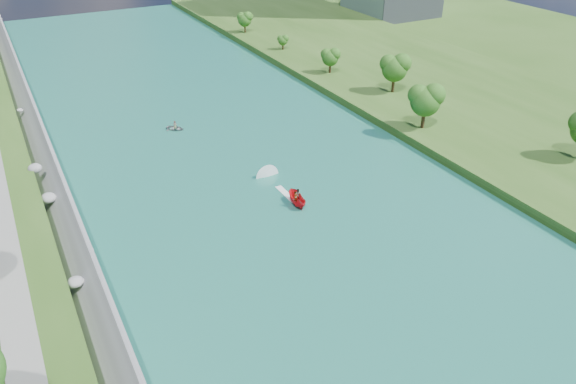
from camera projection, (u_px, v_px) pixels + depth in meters
ground at (316, 246)px, 66.89m from camera, size 260.00×260.00×0.00m
river_water at (247, 175)px, 82.13m from camera, size 55.00×240.00×0.10m
berm_east at (494, 111)px, 101.98m from camera, size 44.00×240.00×1.50m
riprap_bank at (61, 214)px, 69.56m from camera, size 4.52×236.00×4.40m
trees_east at (519, 120)px, 84.82m from camera, size 18.73×131.46×11.11m
motorboat at (292, 195)px, 75.77m from camera, size 3.60×18.94×2.23m
raft at (175, 128)px, 96.12m from camera, size 3.89×3.97×1.55m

